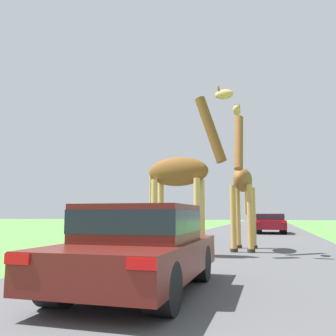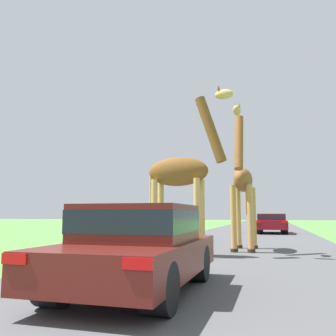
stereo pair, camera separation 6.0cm
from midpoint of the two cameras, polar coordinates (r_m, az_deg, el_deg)
name	(u,v)px [view 1 (the left image)]	position (r m, az deg, el deg)	size (l,w,h in m)	color
road	(255,229)	(30.65, 13.72, -9.52)	(7.61, 120.00, 0.00)	#4C4C4F
giraffe_near_road	(183,174)	(10.85, 2.25, -0.99)	(2.73, 0.88, 5.12)	tan
giraffe_companion	(242,184)	(12.57, 11.72, -2.51)	(0.82, 2.77, 4.82)	tan
car_lead_maroon	(140,245)	(5.85, -4.89, -12.19)	(1.83, 3.93, 1.37)	#561914
car_queue_right	(270,222)	(24.52, 16.02, -8.40)	(1.91, 4.02, 1.27)	maroon
car_queue_left	(175,225)	(15.99, 1.06, -9.13)	(1.79, 3.99, 1.39)	silver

